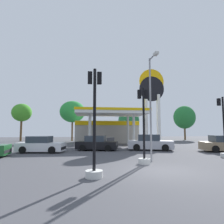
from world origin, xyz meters
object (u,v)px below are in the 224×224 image
object	(u,v)px
station_pole_sign	(152,97)
tree_3	(184,117)
car_2	(150,143)
tree_1	(73,112)
car_3	(224,144)
tree_2	(129,120)
car_4	(97,144)
tree_0	(22,113)
traffic_signal_2	(144,137)
corner_streetlamp	(151,98)
car_0	(41,145)
traffic_signal_0	(94,140)
traffic_signal_1	(224,139)

from	to	relation	value
station_pole_sign	tree_3	size ratio (longest dim) A/B	1.58
station_pole_sign	car_2	bearing A→B (deg)	-111.64
station_pole_sign	tree_1	size ratio (longest dim) A/B	1.49
car_3	tree_2	world-z (taller)	tree_2
car_4	tree_0	bearing A→B (deg)	127.36
station_pole_sign	traffic_signal_2	bearing A→B (deg)	-111.58
corner_streetlamp	tree_2	bearing A→B (deg)	80.77
tree_3	traffic_signal_2	bearing A→B (deg)	-123.21
station_pole_sign	tree_3	distance (m)	14.61
car_2	tree_1	world-z (taller)	tree_1
car_4	car_2	bearing A→B (deg)	-5.91
tree_3	car_0	bearing A→B (deg)	-143.25
car_2	tree_0	xyz separation A→B (m)	(-18.18, 17.25, 4.39)
car_4	traffic_signal_0	world-z (taller)	traffic_signal_0
car_0	tree_3	world-z (taller)	tree_3
car_2	car_4	xyz separation A→B (m)	(-5.44, 0.56, -0.06)
car_3	car_4	distance (m)	12.41
tree_0	tree_3	bearing A→B (deg)	-0.08
station_pole_sign	traffic_signal_2	world-z (taller)	station_pole_sign
traffic_signal_2	tree_0	xyz separation A→B (m)	(-15.24, 24.72, 3.50)
car_2	station_pole_sign	bearing A→B (deg)	68.36
car_4	car_3	bearing A→B (deg)	-12.96
car_0	traffic_signal_0	size ratio (longest dim) A/B	0.89
car_0	traffic_signal_2	bearing A→B (deg)	-41.63
car_0	tree_3	bearing A→B (deg)	36.75
tree_0	tree_1	world-z (taller)	tree_1
tree_1	corner_streetlamp	size ratio (longest dim) A/B	1.05
station_pole_sign	traffic_signal_2	distance (m)	16.57
car_3	traffic_signal_0	size ratio (longest dim) A/B	0.92
car_0	traffic_signal_0	bearing A→B (deg)	-65.35
car_4	tree_2	xyz separation A→B (m)	(7.20, 17.06, 3.29)
car_3	tree_3	bearing A→B (deg)	71.33
car_2	corner_streetlamp	size ratio (longest dim) A/B	0.69
tree_0	tree_1	size ratio (longest dim) A/B	0.92
car_0	tree_1	xyz separation A→B (m)	(1.58, 17.11, 4.67)
car_4	tree_1	bearing A→B (deg)	102.84
traffic_signal_1	traffic_signal_2	xyz separation A→B (m)	(-6.89, -1.78, 0.24)
car_3	corner_streetlamp	world-z (taller)	corner_streetlamp
car_2	traffic_signal_0	distance (m)	12.13
car_0	car_4	world-z (taller)	car_0
station_pole_sign	traffic_signal_0	bearing A→B (deg)	-117.12
car_2	car_0	bearing A→B (deg)	-176.69
tree_0	corner_streetlamp	world-z (taller)	corner_streetlamp
tree_3	tree_1	bearing A→B (deg)	-178.17
tree_2	corner_streetlamp	bearing A→B (deg)	-99.23
station_pole_sign	tree_1	world-z (taller)	station_pole_sign
tree_1	tree_3	xyz separation A→B (m)	(22.29, 0.71, -0.80)
car_0	traffic_signal_1	xyz separation A→B (m)	(14.60, -5.08, 0.70)
traffic_signal_0	car_0	bearing A→B (deg)	114.65
traffic_signal_0	tree_0	bearing A→B (deg)	113.49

